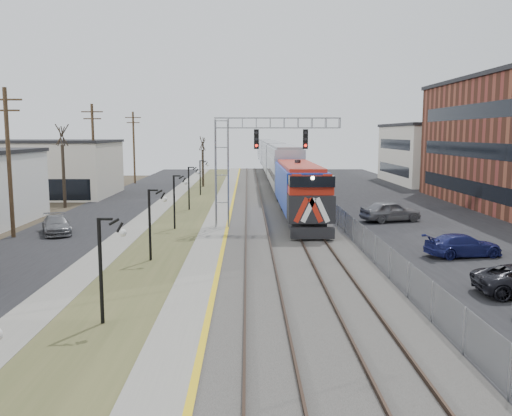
{
  "coord_description": "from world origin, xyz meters",
  "views": [
    {
      "loc": [
        1.35,
        -11.28,
        7.0
      ],
      "look_at": [
        1.86,
        20.62,
        2.6
      ],
      "focal_mm": 38.0,
      "sensor_mm": 36.0,
      "label": 1
    }
  ],
  "objects": [
    {
      "name": "train",
      "position": [
        5.5,
        78.54,
        2.94
      ],
      "size": [
        3.0,
        108.65,
        5.33
      ],
      "color": "#1535B0",
      "rests_on": "ground"
    },
    {
      "name": "bare_trees",
      "position": [
        -12.66,
        38.91,
        2.7
      ],
      "size": [
        12.3,
        42.3,
        5.95
      ],
      "color": "#382D23",
      "rests_on": "ground"
    },
    {
      "name": "ballast_bed",
      "position": [
        4.0,
        35.0,
        0.1
      ],
      "size": [
        8.0,
        120.0,
        0.2
      ],
      "primitive_type": "cube",
      "color": "#595651",
      "rests_on": "ground"
    },
    {
      "name": "car_street_b",
      "position": [
        -12.04,
        26.29,
        0.63
      ],
      "size": [
        3.34,
        4.72,
        1.27
      ],
      "primitive_type": "imported",
      "rotation": [
        0.0,
        0.0,
        0.4
      ],
      "color": "slate",
      "rests_on": "ground"
    },
    {
      "name": "track_near",
      "position": [
        2.0,
        35.0,
        0.28
      ],
      "size": [
        1.58,
        120.0,
        0.15
      ],
      "color": "#2D2119",
      "rests_on": "ballast_bed"
    },
    {
      "name": "car_lot_e",
      "position": [
        12.78,
        31.25,
        0.82
      ],
      "size": [
        5.18,
        3.19,
        1.65
      ],
      "primitive_type": "imported",
      "rotation": [
        0.0,
        0.0,
        1.85
      ],
      "color": "slate",
      "rests_on": "ground"
    },
    {
      "name": "car_lot_d",
      "position": [
        13.64,
        18.78,
        0.64
      ],
      "size": [
        4.66,
        2.53,
        1.28
      ],
      "primitive_type": "imported",
      "rotation": [
        0.0,
        0.0,
        1.74
      ],
      "color": "navy",
      "rests_on": "ground"
    },
    {
      "name": "lampposts",
      "position": [
        -4.0,
        18.29,
        2.0
      ],
      "size": [
        0.14,
        62.14,
        4.0
      ],
      "color": "black",
      "rests_on": "ground"
    },
    {
      "name": "fence",
      "position": [
        8.2,
        35.0,
        0.8
      ],
      "size": [
        0.04,
        120.0,
        1.6
      ],
      "primitive_type": "cube",
      "color": "gray",
      "rests_on": "ground"
    },
    {
      "name": "platform",
      "position": [
        -1.0,
        35.0,
        0.12
      ],
      "size": [
        2.0,
        120.0,
        0.24
      ],
      "primitive_type": "cube",
      "color": "gray",
      "rests_on": "ground"
    },
    {
      "name": "parking_lot",
      "position": [
        16.0,
        35.0,
        0.02
      ],
      "size": [
        16.0,
        120.0,
        0.04
      ],
      "primitive_type": "cube",
      "color": "black",
      "rests_on": "ground"
    },
    {
      "name": "utility_poles",
      "position": [
        -14.5,
        25.0,
        5.0
      ],
      "size": [
        0.28,
        80.28,
        10.0
      ],
      "color": "#4C3823",
      "rests_on": "ground"
    },
    {
      "name": "street_west",
      "position": [
        -11.5,
        35.0,
        0.02
      ],
      "size": [
        7.0,
        120.0,
        0.04
      ],
      "primitive_type": "cube",
      "color": "black",
      "rests_on": "ground"
    },
    {
      "name": "platform_edge",
      "position": [
        -0.12,
        35.0,
        0.24
      ],
      "size": [
        0.24,
        120.0,
        0.01
      ],
      "primitive_type": "cube",
      "color": "gold",
      "rests_on": "platform"
    },
    {
      "name": "track_far",
      "position": [
        5.5,
        35.0,
        0.28
      ],
      "size": [
        1.58,
        120.0,
        0.15
      ],
      "color": "#2D2119",
      "rests_on": "ballast_bed"
    },
    {
      "name": "signal_gantry",
      "position": [
        1.22,
        27.99,
        5.59
      ],
      "size": [
        9.0,
        1.07,
        8.15
      ],
      "color": "gray",
      "rests_on": "ground"
    },
    {
      "name": "grass_median",
      "position": [
        -4.0,
        35.0,
        0.03
      ],
      "size": [
        4.0,
        120.0,
        0.06
      ],
      "primitive_type": "cube",
      "color": "#4A4F2A",
      "rests_on": "ground"
    },
    {
      "name": "sidewalk",
      "position": [
        -7.0,
        35.0,
        0.04
      ],
      "size": [
        2.0,
        120.0,
        0.08
      ],
      "primitive_type": "cube",
      "color": "gray",
      "rests_on": "ground"
    }
  ]
}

